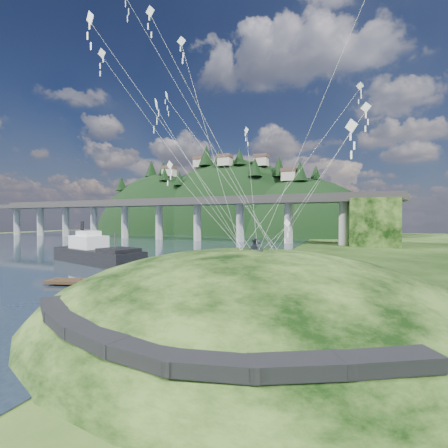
% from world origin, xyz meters
% --- Properties ---
extents(ground, '(320.00, 320.00, 0.00)m').
position_xyz_m(ground, '(0.00, 0.00, 0.00)').
color(ground, black).
rests_on(ground, ground).
extents(grass_hill, '(36.00, 32.00, 13.00)m').
position_xyz_m(grass_hill, '(8.00, 2.00, -1.50)').
color(grass_hill, black).
rests_on(grass_hill, ground).
extents(footpath, '(22.29, 5.84, 0.83)m').
position_xyz_m(footpath, '(7.46, -9.74, 2.08)').
color(footpath, black).
rests_on(footpath, ground).
extents(bridge, '(160.00, 11.00, 15.00)m').
position_xyz_m(bridge, '(-26.46, 70.07, 9.70)').
color(bridge, '#2D2B2B').
rests_on(bridge, ground).
extents(far_ridge, '(153.00, 70.00, 94.50)m').
position_xyz_m(far_ridge, '(-43.58, 122.17, -7.44)').
color(far_ridge, black).
rests_on(far_ridge, ground).
extents(work_barge, '(20.91, 10.85, 7.06)m').
position_xyz_m(work_barge, '(-24.09, 17.38, 1.77)').
color(work_barge, black).
rests_on(work_barge, ground).
extents(wooden_dock, '(13.26, 6.02, 0.95)m').
position_xyz_m(wooden_dock, '(-9.96, 4.76, 0.42)').
color(wooden_dock, '#332215').
rests_on(wooden_dock, ground).
extents(kite_flyers, '(1.48, 1.49, 1.84)m').
position_xyz_m(kite_flyers, '(8.31, 2.16, 5.90)').
color(kite_flyers, '#242830').
rests_on(kite_flyers, ground).
extents(kite_swarm, '(20.56, 17.89, 19.15)m').
position_xyz_m(kite_swarm, '(5.38, 0.41, 18.66)').
color(kite_swarm, white).
rests_on(kite_swarm, ground).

